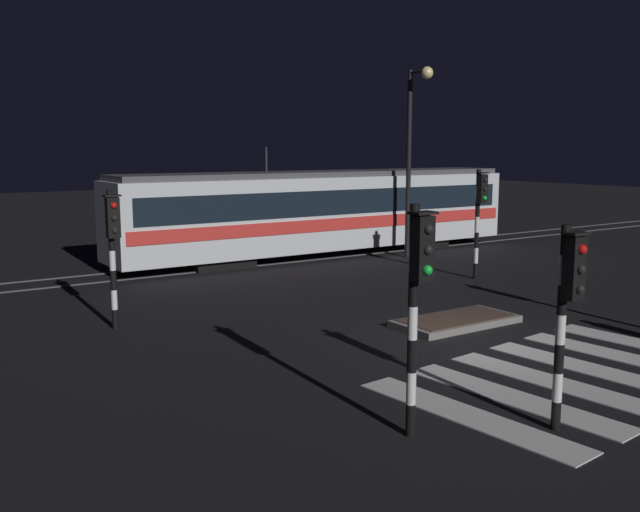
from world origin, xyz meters
The scene contains 11 objects.
ground_plane centered at (0.00, 0.00, 0.00)m, with size 120.00×120.00×0.00m, color black.
rail_near centered at (0.00, 11.08, 0.01)m, with size 80.00×0.12×0.03m, color #59595E.
rail_far centered at (0.00, 12.51, 0.01)m, with size 80.00×0.12×0.03m, color #59595E.
crosswalk_zebra centered at (0.00, -2.72, 0.01)m, with size 7.10×4.74×0.02m.
traffic_island centered at (0.91, 1.18, 0.09)m, with size 3.01×1.41×0.18m.
traffic_light_kerb_mid_left centered at (-2.31, -4.21, 2.00)m, with size 0.36×0.42×3.04m.
traffic_light_corner_far_left centered at (-5.86, 5.17, 2.10)m, with size 0.36×0.42×3.18m.
traffic_light_corner_far_right centered at (5.64, 5.01, 2.28)m, with size 0.36×0.42×3.46m.
traffic_light_corner_near_left centered at (-4.24, -3.19, 2.21)m, with size 0.36×0.42×3.35m.
street_lamp_trackside_right centered at (6.77, 9.46, 4.45)m, with size 0.44×1.21×6.99m.
tram centered at (4.34, 11.79, 1.75)m, with size 16.80×2.58×4.15m.
Camera 1 is at (-10.62, -10.30, 4.09)m, focal length 39.19 mm.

